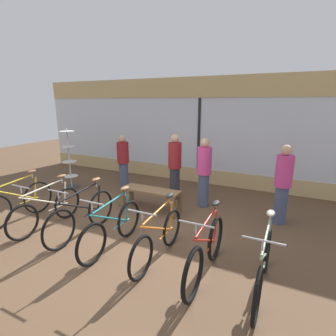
{
  "coord_description": "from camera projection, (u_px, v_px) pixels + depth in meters",
  "views": [
    {
      "loc": [
        2.66,
        -3.83,
        2.49
      ],
      "look_at": [
        0.0,
        1.6,
        0.95
      ],
      "focal_mm": 28.0,
      "sensor_mm": 36.0,
      "label": 1
    }
  ],
  "objects": [
    {
      "name": "ground_plane",
      "position": [
        132.0,
        234.0,
        5.08
      ],
      "size": [
        24.0,
        24.0,
        0.0
      ],
      "primitive_type": "plane",
      "color": "brown"
    },
    {
      "name": "shop_back_wall",
      "position": [
        199.0,
        130.0,
        7.95
      ],
      "size": [
        12.0,
        0.08,
        3.2
      ],
      "color": "tan",
      "rests_on": "ground_plane"
    },
    {
      "name": "bicycle_far_left",
      "position": [
        18.0,
        202.0,
        5.55
      ],
      "size": [
        0.46,
        1.72,
        1.05
      ],
      "color": "black",
      "rests_on": "ground_plane"
    },
    {
      "name": "bicycle_left",
      "position": [
        47.0,
        210.0,
        5.25
      ],
      "size": [
        0.46,
        1.75,
        1.02
      ],
      "color": "black",
      "rests_on": "ground_plane"
    },
    {
      "name": "bicycle_center_left",
      "position": [
        82.0,
        215.0,
        4.94
      ],
      "size": [
        0.46,
        1.8,
        1.04
      ],
      "color": "black",
      "rests_on": "ground_plane"
    },
    {
      "name": "bicycle_center",
      "position": [
        112.0,
        228.0,
        4.5
      ],
      "size": [
        0.46,
        1.69,
        1.03
      ],
      "color": "black",
      "rests_on": "ground_plane"
    },
    {
      "name": "bicycle_center_right",
      "position": [
        159.0,
        238.0,
        4.18
      ],
      "size": [
        0.46,
        1.69,
        1.01
      ],
      "color": "black",
      "rests_on": "ground_plane"
    },
    {
      "name": "bicycle_right",
      "position": [
        206.0,
        252.0,
        3.77
      ],
      "size": [
        0.46,
        1.73,
        1.04
      ],
      "color": "black",
      "rests_on": "ground_plane"
    },
    {
      "name": "bicycle_far_right",
      "position": [
        263.0,
        266.0,
        3.45
      ],
      "size": [
        0.46,
        1.73,
        1.02
      ],
      "color": "black",
      "rests_on": "ground_plane"
    },
    {
      "name": "accessory_rack",
      "position": [
        70.0,
        164.0,
        7.65
      ],
      "size": [
        0.48,
        0.48,
        1.77
      ],
      "color": "#333333",
      "rests_on": "ground_plane"
    },
    {
      "name": "display_bench",
      "position": [
        151.0,
        193.0,
        6.1
      ],
      "size": [
        1.4,
        0.44,
        0.51
      ],
      "color": "brown",
      "rests_on": "ground_plane"
    },
    {
      "name": "customer_near_rack",
      "position": [
        283.0,
        183.0,
        5.32
      ],
      "size": [
        0.47,
        0.47,
        1.66
      ],
      "color": "#424C6B",
      "rests_on": "ground_plane"
    },
    {
      "name": "customer_by_window",
      "position": [
        175.0,
        165.0,
        6.74
      ],
      "size": [
        0.39,
        0.39,
        1.7
      ],
      "color": "#2D2D38",
      "rests_on": "ground_plane"
    },
    {
      "name": "customer_mid_floor",
      "position": [
        123.0,
        161.0,
        7.58
      ],
      "size": [
        0.48,
        0.48,
        1.56
      ],
      "color": "#424C6B",
      "rests_on": "ground_plane"
    },
    {
      "name": "customer_near_bench",
      "position": [
        204.0,
        171.0,
        6.22
      ],
      "size": [
        0.46,
        0.46,
        1.67
      ],
      "color": "#424C6B",
      "rests_on": "ground_plane"
    }
  ]
}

